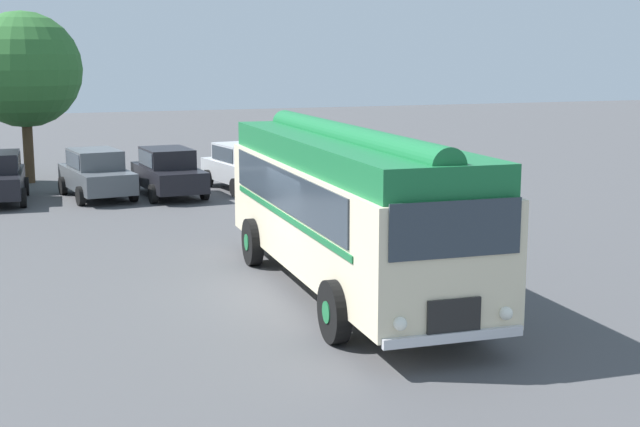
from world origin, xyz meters
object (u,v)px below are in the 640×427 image
Objects in this scene: car_mid_left at (96,173)px; car_mid_right at (168,172)px; car_far_right at (243,167)px; vintage_bus at (346,202)px.

car_mid_left and car_mid_right have the same top height.
vintage_bus is at bearing -97.78° from car_far_right.
car_far_right is at bearing 82.22° from vintage_bus.
car_far_right is (5.22, 0.02, 0.00)m from car_mid_left.
vintage_bus is 2.34× the size of car_mid_left.
car_mid_left is 1.02× the size of car_mid_right.
car_mid_right is 2.88m from car_far_right.
vintage_bus is 14.77m from car_mid_left.
car_mid_left is at bearing -179.83° from car_far_right.
car_mid_right is at bearing -11.28° from car_mid_left.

